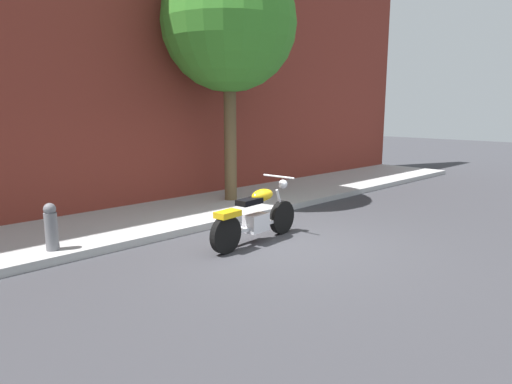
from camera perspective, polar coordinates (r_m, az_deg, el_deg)
The scene contains 5 objects.
ground_plane at distance 7.94m, azimuth 3.25°, elevation -6.66°, with size 60.00×60.00×0.00m, color #38383D.
sidewalk at distance 10.07m, azimuth -9.14°, elevation -2.64°, with size 21.34×2.61×0.14m, color #ACACAC.
motorcycle at distance 7.88m, azimuth -0.04°, elevation -3.26°, with size 2.19×0.70×1.14m.
street_tree at distance 11.03m, azimuth -3.48°, elevation 20.72°, with size 3.16×3.16×5.90m.
fire_hydrant at distance 7.76m, azimuth -24.77°, elevation -4.54°, with size 0.20×0.20×0.91m.
Camera 1 is at (-5.59, -5.12, 2.35)m, focal length 31.16 mm.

